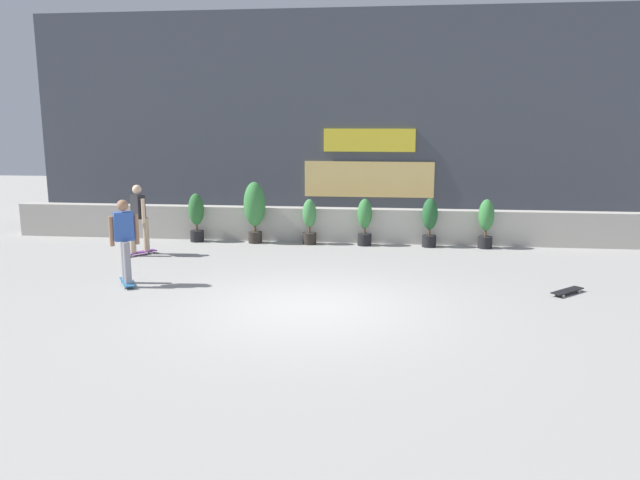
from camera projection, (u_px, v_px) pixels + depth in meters
ground_plane at (310, 307)px, 10.78m from camera, size 48.00×48.00×0.00m
planter_wall at (340, 225)px, 16.54m from camera, size 18.00×0.40×0.90m
building_backdrop at (351, 119)px, 19.91m from camera, size 20.00×2.08×6.50m
potted_plant_0 at (196, 215)px, 16.49m from camera, size 0.41×0.41×1.29m
potted_plant_1 at (255, 207)px, 16.26m from camera, size 0.57×0.57×1.62m
potted_plant_2 at (309, 221)px, 16.16m from camera, size 0.36×0.36×1.19m
potted_plant_3 at (365, 221)px, 15.99m from camera, size 0.38×0.38×1.22m
potted_plant_4 at (430, 220)px, 15.79m from camera, size 0.39×0.39×1.26m
potted_plant_5 at (486, 222)px, 15.63m from camera, size 0.39×0.39×1.25m
skater_by_wall_right at (125, 238)px, 12.03m from camera, size 0.59×0.79×1.70m
skater_foreground at (138, 216)px, 14.77m from camera, size 0.65×0.76×1.70m
skateboard_near_camera at (567, 291)px, 11.57m from camera, size 0.72×0.70×0.08m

